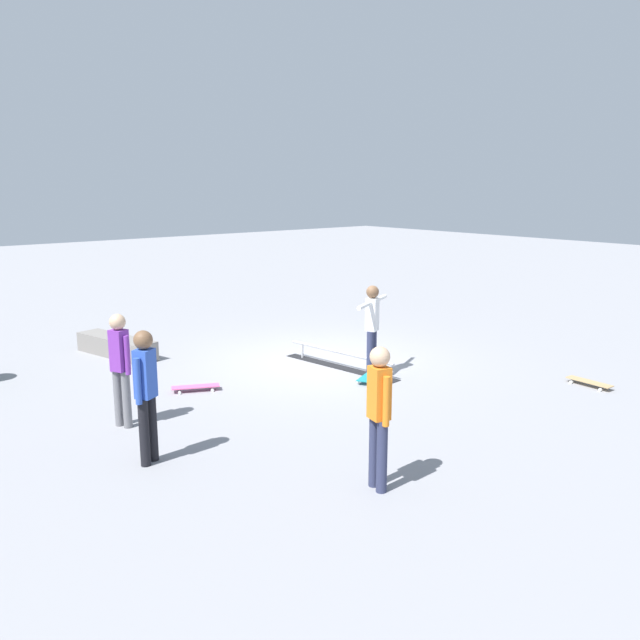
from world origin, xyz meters
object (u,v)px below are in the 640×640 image
(grind_rail, at_px, (340,361))
(skateboard_main, at_px, (369,376))
(skate_ledge, at_px, (117,346))
(bystander_blue_shirt, at_px, (146,389))
(skater_main, at_px, (372,324))
(loose_skateboard_pink, at_px, (196,387))
(loose_skateboard_natural, at_px, (589,382))
(bystander_orange_shirt, at_px, (379,410))
(bystander_purple_shirt, at_px, (120,364))

(grind_rail, relative_size, skateboard_main, 3.36)
(skate_ledge, bearing_deg, bystander_blue_shirt, 161.28)
(skate_ledge, height_order, skater_main, skater_main)
(grind_rail, distance_m, loose_skateboard_pink, 2.88)
(bystander_blue_shirt, xyz_separation_m, loose_skateboard_natural, (-1.94, -7.27, -0.89))
(grind_rail, height_order, skateboard_main, grind_rail)
(bystander_orange_shirt, relative_size, loose_skateboard_natural, 2.09)
(bystander_blue_shirt, bearing_deg, bystander_purple_shirt, 49.01)
(bystander_purple_shirt, bearing_deg, loose_skateboard_natural, -136.95)
(skater_main, relative_size, skateboard_main, 2.07)
(grind_rail, distance_m, loose_skateboard_natural, 4.45)
(bystander_purple_shirt, xyz_separation_m, loose_skateboard_natural, (-3.35, -7.00, -0.87))
(skateboard_main, bearing_deg, grind_rail, 56.39)
(skateboard_main, xyz_separation_m, loose_skateboard_natural, (-2.72, -2.68, 0.00))
(skate_ledge, relative_size, skateboard_main, 2.50)
(skateboard_main, relative_size, bystander_purple_shirt, 0.48)
(grind_rail, distance_m, skateboard_main, 0.93)
(skate_ledge, height_order, loose_skateboard_pink, skate_ledge)
(skate_ledge, relative_size, bystander_orange_shirt, 1.19)
(skater_main, bearing_deg, grind_rail, -107.08)
(skater_main, height_order, skateboard_main, skater_main)
(bystander_orange_shirt, bearing_deg, bystander_purple_shirt, -145.31)
(skateboard_main, xyz_separation_m, bystander_purple_shirt, (0.63, 4.33, 0.87))
(bystander_blue_shirt, relative_size, loose_skateboard_natural, 2.12)
(skateboard_main, distance_m, bystander_orange_shirt, 4.34)
(skate_ledge, xyz_separation_m, loose_skateboard_pink, (-3.11, -0.08, -0.12))
(skateboard_main, bearing_deg, bystander_orange_shirt, -159.03)
(bystander_orange_shirt, bearing_deg, bystander_blue_shirt, -130.25)
(grind_rail, distance_m, bystander_orange_shirt, 5.11)
(skater_main, bearing_deg, loose_skateboard_natural, 104.83)
(skate_ledge, xyz_separation_m, skateboard_main, (-4.52, -2.79, -0.12))
(bystander_purple_shirt, relative_size, loose_skateboard_pink, 2.06)
(skateboard_main, relative_size, loose_skateboard_pink, 1.00)
(skater_main, distance_m, loose_skateboard_natural, 3.90)
(bystander_blue_shirt, xyz_separation_m, loose_skateboard_pink, (2.20, -1.87, -0.89))
(skateboard_main, bearing_deg, loose_skateboard_pink, 126.15)
(skater_main, relative_size, bystander_blue_shirt, 0.97)
(bystander_blue_shirt, relative_size, loose_skateboard_pink, 2.12)
(skateboard_main, xyz_separation_m, bystander_blue_shirt, (-0.78, 4.59, 0.89))
(skater_main, height_order, loose_skateboard_natural, skater_main)
(loose_skateboard_natural, bearing_deg, skate_ledge, 39.78)
(bystander_blue_shirt, height_order, bystander_orange_shirt, bystander_blue_shirt)
(skater_main, bearing_deg, bystander_orange_shirt, 21.29)
(bystander_orange_shirt, bearing_deg, skateboard_main, 151.00)
(skater_main, height_order, bystander_orange_shirt, bystander_orange_shirt)
(skate_ledge, xyz_separation_m, bystander_orange_shirt, (-7.65, 0.09, 0.76))
(skate_ledge, bearing_deg, bystander_orange_shirt, 179.30)
(skateboard_main, distance_m, bystander_blue_shirt, 4.74)
(skater_main, bearing_deg, bystander_purple_shirt, -31.07)
(bystander_orange_shirt, distance_m, loose_skateboard_natural, 5.65)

